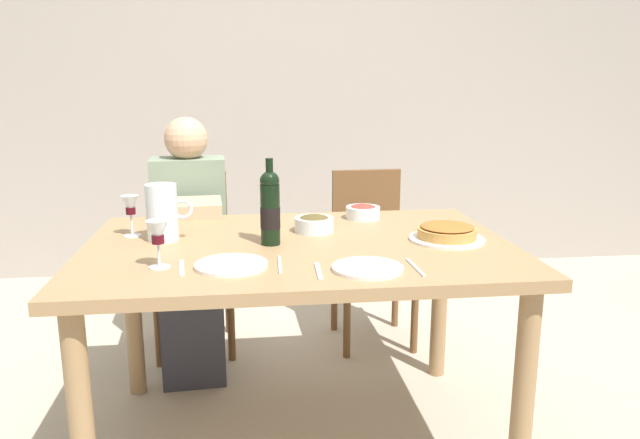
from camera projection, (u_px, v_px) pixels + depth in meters
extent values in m
plane|color=#B2A893|center=(300.00, 435.00, 2.30)|extent=(8.00, 8.00, 0.00)
cube|color=#A3998E|center=(270.00, 69.00, 4.08)|extent=(8.00, 0.10, 2.80)
cube|color=#9E7A51|center=(299.00, 249.00, 2.14)|extent=(1.50, 1.00, 0.04)
cylinder|color=#9E7A51|center=(81.00, 423.00, 1.73)|extent=(0.07, 0.07, 0.72)
cylinder|color=#9E7A51|center=(524.00, 394.00, 1.90)|extent=(0.07, 0.07, 0.72)
cylinder|color=#9E7A51|center=(133.00, 314.00, 2.55)|extent=(0.07, 0.07, 0.72)
cylinder|color=#9E7A51|center=(440.00, 300.00, 2.71)|extent=(0.07, 0.07, 0.72)
cylinder|color=black|center=(270.00, 215.00, 2.09)|extent=(0.07, 0.07, 0.21)
sphere|color=black|center=(270.00, 181.00, 2.07)|extent=(0.07, 0.07, 0.07)
cylinder|color=black|center=(269.00, 168.00, 2.06)|extent=(0.03, 0.03, 0.07)
cylinder|color=black|center=(270.00, 218.00, 2.10)|extent=(0.07, 0.07, 0.07)
cylinder|color=silver|center=(162.00, 213.00, 2.15)|extent=(0.11, 0.11, 0.20)
cylinder|color=silver|center=(163.00, 223.00, 2.16)|extent=(0.10, 0.10, 0.12)
torus|color=silver|center=(183.00, 209.00, 2.16)|extent=(0.07, 0.01, 0.07)
cylinder|color=white|center=(447.00, 239.00, 2.17)|extent=(0.27, 0.27, 0.01)
cylinder|color=#C18E47|center=(447.00, 233.00, 2.16)|extent=(0.21, 0.21, 0.03)
ellipsoid|color=#9E6028|center=(447.00, 227.00, 2.16)|extent=(0.19, 0.19, 0.02)
cylinder|color=silver|center=(363.00, 213.00, 2.51)|extent=(0.14, 0.14, 0.05)
ellipsoid|color=#B2382D|center=(363.00, 208.00, 2.51)|extent=(0.12, 0.12, 0.04)
cylinder|color=silver|center=(314.00, 225.00, 2.29)|extent=(0.15, 0.15, 0.05)
ellipsoid|color=brown|center=(314.00, 220.00, 2.29)|extent=(0.12, 0.12, 0.04)
cylinder|color=silver|center=(160.00, 267.00, 1.85)|extent=(0.06, 0.06, 0.00)
cylinder|color=silver|center=(159.00, 256.00, 1.84)|extent=(0.01, 0.01, 0.07)
cone|color=silver|center=(157.00, 233.00, 1.83)|extent=(0.07, 0.07, 0.07)
cylinder|color=#470A14|center=(158.00, 239.00, 1.83)|extent=(0.04, 0.04, 0.03)
cylinder|color=silver|center=(132.00, 236.00, 2.23)|extent=(0.06, 0.06, 0.00)
cylinder|color=silver|center=(132.00, 225.00, 2.22)|extent=(0.01, 0.01, 0.08)
cone|color=silver|center=(130.00, 205.00, 2.20)|extent=(0.06, 0.06, 0.07)
cylinder|color=#470A14|center=(131.00, 211.00, 2.21)|extent=(0.04, 0.04, 0.03)
cylinder|color=white|center=(367.00, 268.00, 1.83)|extent=(0.22, 0.22, 0.01)
cylinder|color=white|center=(231.00, 265.00, 1.86)|extent=(0.23, 0.23, 0.01)
cube|color=silver|center=(318.00, 271.00, 1.81)|extent=(0.02, 0.16, 0.00)
cube|color=silver|center=(415.00, 267.00, 1.85)|extent=(0.01, 0.18, 0.00)
cube|color=silver|center=(280.00, 264.00, 1.88)|extent=(0.02, 0.18, 0.00)
cube|color=silver|center=(182.00, 268.00, 1.84)|extent=(0.03, 0.16, 0.00)
cube|color=brown|center=(193.00, 261.00, 2.95)|extent=(0.42, 0.42, 0.02)
cube|color=brown|center=(192.00, 211.00, 3.08)|extent=(0.36, 0.05, 0.40)
cylinder|color=brown|center=(157.00, 321.00, 2.81)|extent=(0.04, 0.04, 0.45)
cylinder|color=brown|center=(231.00, 316.00, 2.88)|extent=(0.04, 0.04, 0.45)
cylinder|color=brown|center=(162.00, 296.00, 3.14)|extent=(0.04, 0.04, 0.45)
cylinder|color=brown|center=(228.00, 292.00, 3.20)|extent=(0.04, 0.04, 0.45)
cube|color=gray|center=(190.00, 211.00, 2.86)|extent=(0.35, 0.22, 0.50)
sphere|color=tan|center=(186.00, 139.00, 2.78)|extent=(0.20, 0.20, 0.20)
cube|color=#33333D|center=(191.00, 273.00, 2.73)|extent=(0.33, 0.40, 0.14)
cube|color=#33333D|center=(194.00, 342.00, 2.65)|extent=(0.28, 0.14, 0.40)
cube|color=tan|center=(187.00, 208.00, 2.57)|extent=(0.30, 0.26, 0.06)
cube|color=brown|center=(374.00, 256.00, 3.04)|extent=(0.41, 0.41, 0.02)
cube|color=brown|center=(366.00, 207.00, 3.17)|extent=(0.36, 0.04, 0.40)
cylinder|color=brown|center=(347.00, 314.00, 2.90)|extent=(0.04, 0.04, 0.45)
cylinder|color=brown|center=(415.00, 310.00, 2.96)|extent=(0.04, 0.04, 0.45)
cylinder|color=brown|center=(334.00, 290.00, 3.23)|extent=(0.04, 0.04, 0.45)
cylinder|color=brown|center=(396.00, 287.00, 3.28)|extent=(0.04, 0.04, 0.45)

